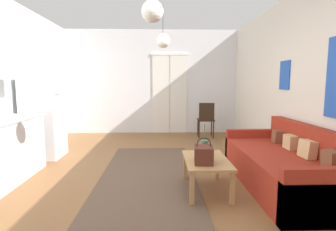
# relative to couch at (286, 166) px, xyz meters

# --- Properties ---
(ground_plane) EXTENTS (5.25, 8.12, 0.10)m
(ground_plane) POSITION_rel_couch_xyz_m (-1.90, 0.12, -0.32)
(ground_plane) COLOR brown
(wall_back) EXTENTS (4.85, 0.13, 2.81)m
(wall_back) POSITION_rel_couch_xyz_m (-1.88, 3.93, 1.12)
(wall_back) COLOR silver
(wall_back) RESTS_ON ground_plane
(wall_right) EXTENTS (0.12, 7.72, 2.81)m
(wall_right) POSITION_rel_couch_xyz_m (0.47, 0.12, 1.13)
(wall_right) COLOR silver
(wall_right) RESTS_ON ground_plane
(area_rug) EXTENTS (1.39, 3.46, 0.01)m
(area_rug) POSITION_rel_couch_xyz_m (-1.86, 0.35, -0.27)
(area_rug) COLOR brown
(area_rug) RESTS_ON ground_plane
(couch) EXTENTS (0.94, 2.12, 0.82)m
(couch) POSITION_rel_couch_xyz_m (0.00, 0.00, 0.00)
(couch) COLOR maroon
(couch) RESTS_ON ground_plane
(coffee_table) EXTENTS (0.54, 0.88, 0.42)m
(coffee_table) POSITION_rel_couch_xyz_m (-1.09, -0.10, 0.09)
(coffee_table) COLOR #B27F4C
(coffee_table) RESTS_ON ground_plane
(bamboo_vase) EXTENTS (0.09, 0.09, 0.44)m
(bamboo_vase) POSITION_rel_couch_xyz_m (-1.11, -0.01, 0.26)
(bamboo_vase) COLOR #47704C
(bamboo_vase) RESTS_ON coffee_table
(handbag) EXTENTS (0.25, 0.30, 0.31)m
(handbag) POSITION_rel_couch_xyz_m (-1.16, -0.27, 0.25)
(handbag) COLOR #512319
(handbag) RESTS_ON coffee_table
(refrigerator) EXTENTS (0.64, 0.64, 1.78)m
(refrigerator) POSITION_rel_couch_xyz_m (-3.84, 1.54, 0.62)
(refrigerator) COLOR white
(refrigerator) RESTS_ON ground_plane
(kitchen_counter) EXTENTS (0.61, 1.32, 2.05)m
(kitchen_counter) POSITION_rel_couch_xyz_m (-3.92, 0.34, 0.50)
(kitchen_counter) COLOR silver
(kitchen_counter) RESTS_ON ground_plane
(accent_chair) EXTENTS (0.44, 0.42, 0.89)m
(accent_chair) POSITION_rel_couch_xyz_m (-0.51, 3.20, 0.23)
(accent_chair) COLOR black
(accent_chair) RESTS_ON ground_plane
(pendant_lamp_near) EXTENTS (0.24, 0.24, 0.78)m
(pendant_lamp_near) POSITION_rel_couch_xyz_m (-1.76, -0.38, 1.88)
(pendant_lamp_near) COLOR black
(pendant_lamp_far) EXTENTS (0.27, 0.27, 0.77)m
(pendant_lamp_far) POSITION_rel_couch_xyz_m (-1.62, 1.69, 1.89)
(pendant_lamp_far) COLOR black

